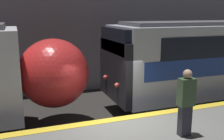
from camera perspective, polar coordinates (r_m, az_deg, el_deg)
station_rear_barrier at (r=13.45m, az=-8.93°, el=6.32°), size 50.00×0.15×5.30m
person_waiting at (r=6.53m, az=15.78°, el=-6.59°), size 0.38×0.24×1.65m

